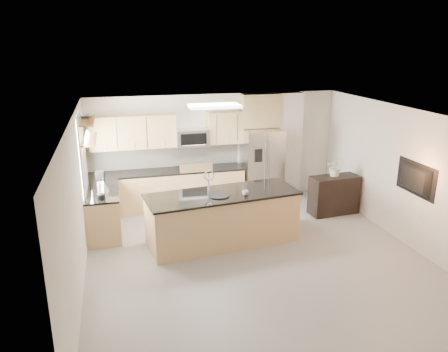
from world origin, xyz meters
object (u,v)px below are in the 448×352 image
object	(u,v)px
island	(223,218)
flower_vase	(336,162)
platter	(219,195)
blender	(101,192)
range	(194,187)
kettle	(104,186)
cup	(245,193)
refrigerator	(262,166)
television	(412,179)
credenza	(334,195)
microwave	(192,138)
coffee_maker	(100,179)
bowl	(86,116)

from	to	relation	value
island	flower_vase	distance (m)	3.03
platter	blender	xyz separation A→B (m)	(-2.14, 0.62, 0.05)
range	blender	distance (m)	2.68
island	kettle	world-z (taller)	island
cup	blender	world-z (taller)	blender
island	refrigerator	bearing A→B (deg)	47.03
cup	television	xyz separation A→B (m)	(2.95, -0.84, 0.30)
island	platter	xyz separation A→B (m)	(-0.10, -0.13, 0.51)
television	cup	bearing A→B (deg)	74.14
island	credenza	distance (m)	2.93
credenza	platter	xyz separation A→B (m)	(-2.91, -0.95, 0.58)
range	cup	world-z (taller)	range
platter	refrigerator	bearing A→B (deg)	53.72
refrigerator	island	distance (m)	2.55
credenza	blender	distance (m)	5.11
island	cup	bearing A→B (deg)	-33.61
cup	kettle	xyz separation A→B (m)	(-2.59, 1.11, -0.01)
range	credenza	size ratio (longest dim) A/B	1.04
microwave	coffee_maker	xyz separation A→B (m)	(-2.09, -0.93, -0.56)
microwave	coffee_maker	size ratio (longest dim) A/B	2.38
island	television	size ratio (longest dim) A/B	2.80
microwave	television	xyz separation A→B (m)	(3.51, -3.24, -0.28)
credenza	kettle	xyz separation A→B (m)	(-5.01, 0.09, 0.60)
bowl	flower_vase	distance (m)	5.39
credenza	flower_vase	world-z (taller)	flower_vase
platter	kettle	world-z (taller)	kettle
cup	kettle	size ratio (longest dim) A/B	0.42
credenza	island	bearing A→B (deg)	-168.42
blender	bowl	world-z (taller)	bowl
cup	platter	world-z (taller)	cup
kettle	coffee_maker	bearing A→B (deg)	100.82
range	television	xyz separation A→B (m)	(3.51, -3.12, 0.88)
refrigerator	flower_vase	xyz separation A→B (m)	(1.34, -1.18, 0.31)
refrigerator	island	world-z (taller)	refrigerator
platter	flower_vase	bearing A→B (deg)	18.60
blender	microwave	bearing A→B (deg)	39.60
credenza	cup	world-z (taller)	cup
cup	television	distance (m)	3.08
refrigerator	platter	distance (m)	2.69
credenza	kettle	world-z (taller)	kettle
microwave	refrigerator	xyz separation A→B (m)	(1.66, -0.17, -0.74)
bowl	island	bearing A→B (deg)	-28.30
credenza	blender	world-z (taller)	blender
platter	coffee_maker	bearing A→B (deg)	146.93
blender	bowl	xyz separation A→B (m)	(-0.17, 0.81, 1.31)
blender	flower_vase	distance (m)	5.08
island	bowl	world-z (taller)	bowl
range	kettle	xyz separation A→B (m)	(-2.02, -1.17, 0.57)
blender	range	bearing A→B (deg)	37.50
coffee_maker	microwave	bearing A→B (deg)	23.86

